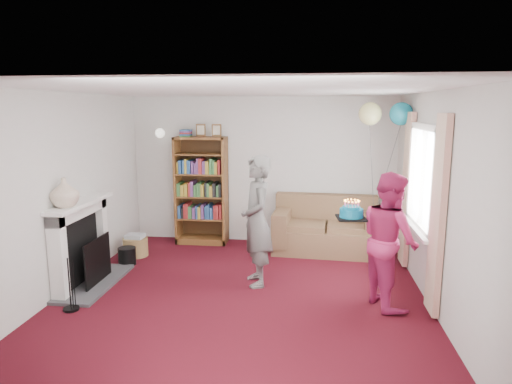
# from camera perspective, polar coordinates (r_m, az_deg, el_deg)

# --- Properties ---
(ground) EXTENTS (5.00, 5.00, 0.00)m
(ground) POSITION_cam_1_polar(r_m,az_deg,el_deg) (5.77, -1.88, -13.06)
(ground) COLOR #380810
(ground) RESTS_ON ground
(wall_back) EXTENTS (4.50, 0.02, 2.50)m
(wall_back) POSITION_cam_1_polar(r_m,az_deg,el_deg) (7.85, 0.82, 2.75)
(wall_back) COLOR silver
(wall_back) RESTS_ON ground
(wall_left) EXTENTS (0.02, 5.00, 2.50)m
(wall_left) POSITION_cam_1_polar(r_m,az_deg,el_deg) (6.16, -23.24, -0.25)
(wall_left) COLOR silver
(wall_left) RESTS_ON ground
(wall_right) EXTENTS (0.02, 5.00, 2.50)m
(wall_right) POSITION_cam_1_polar(r_m,az_deg,el_deg) (5.53, 21.87, -1.28)
(wall_right) COLOR silver
(wall_right) RESTS_ON ground
(ceiling) EXTENTS (4.50, 5.00, 0.01)m
(ceiling) POSITION_cam_1_polar(r_m,az_deg,el_deg) (5.30, -2.05, 12.64)
(ceiling) COLOR white
(ceiling) RESTS_ON wall_back
(fireplace) EXTENTS (0.55, 1.80, 1.12)m
(fireplace) POSITION_cam_1_polar(r_m,az_deg,el_deg) (6.40, -20.57, -6.47)
(fireplace) COLOR #3F3F42
(fireplace) RESTS_ON ground
(window_bay) EXTENTS (0.14, 2.02, 2.20)m
(window_bay) POSITION_cam_1_polar(r_m,az_deg,el_deg) (6.10, 19.91, -0.57)
(window_bay) COLOR white
(window_bay) RESTS_ON ground
(wall_sconce) EXTENTS (0.16, 0.23, 0.16)m
(wall_sconce) POSITION_cam_1_polar(r_m,az_deg,el_deg) (8.03, -11.91, 7.22)
(wall_sconce) COLOR gold
(wall_sconce) RESTS_ON ground
(bookcase) EXTENTS (0.87, 0.42, 2.04)m
(bookcase) POSITION_cam_1_polar(r_m,az_deg,el_deg) (7.88, -6.79, 0.12)
(bookcase) COLOR #472B14
(bookcase) RESTS_ON ground
(sofa) EXTENTS (1.67, 0.89, 0.89)m
(sofa) POSITION_cam_1_polar(r_m,az_deg,el_deg) (7.57, 8.74, -4.76)
(sofa) COLOR brown
(sofa) RESTS_ON ground
(wicker_basket) EXTENTS (0.39, 0.39, 0.35)m
(wicker_basket) POSITION_cam_1_polar(r_m,az_deg,el_deg) (7.49, -14.84, -6.55)
(wicker_basket) COLOR olive
(wicker_basket) RESTS_ON ground
(person_striped) EXTENTS (0.58, 0.72, 1.71)m
(person_striped) POSITION_cam_1_polar(r_m,az_deg,el_deg) (5.94, 0.09, -3.65)
(person_striped) COLOR black
(person_striped) RESTS_ON ground
(person_magenta) EXTENTS (0.82, 0.93, 1.59)m
(person_magenta) POSITION_cam_1_polar(r_m,az_deg,el_deg) (5.55, 16.36, -5.73)
(person_magenta) COLOR #B12358
(person_magenta) RESTS_ON ground
(birthday_cake) EXTENTS (0.33, 0.33, 0.22)m
(birthday_cake) POSITION_cam_1_polar(r_m,az_deg,el_deg) (5.44, 11.83, -2.59)
(birthday_cake) COLOR black
(birthday_cake) RESTS_ON ground
(balloons) EXTENTS (0.78, 0.34, 1.73)m
(balloons) POSITION_cam_1_polar(r_m,az_deg,el_deg) (6.97, 15.89, 9.38)
(balloons) COLOR #3F3F3F
(balloons) RESTS_ON ground
(mantel_vase) EXTENTS (0.45, 0.45, 0.36)m
(mantel_vase) POSITION_cam_1_polar(r_m,az_deg,el_deg) (5.95, -22.82, -0.04)
(mantel_vase) COLOR beige
(mantel_vase) RESTS_ON fireplace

